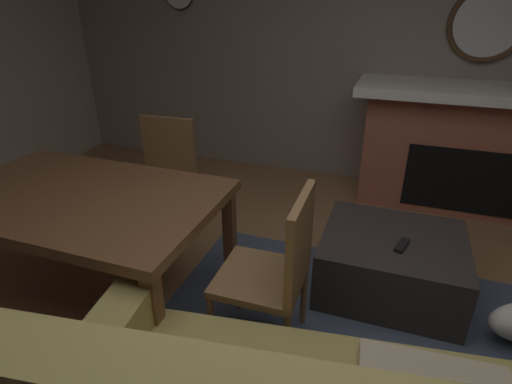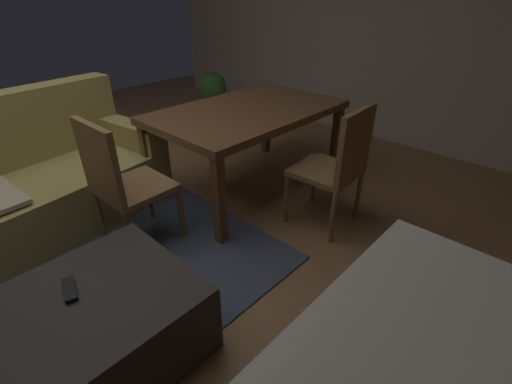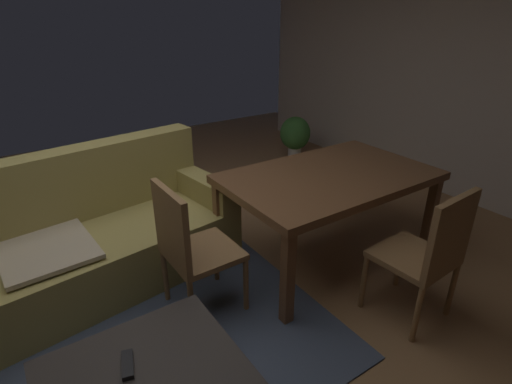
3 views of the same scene
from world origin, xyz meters
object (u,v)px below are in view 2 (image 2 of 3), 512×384
(ottoman_coffee_table, at_px, (99,328))
(tv_remote, at_px, (70,290))
(dining_chair_west, at_px, (120,180))
(dining_chair_south, at_px, (338,163))
(dining_table, at_px, (248,117))
(couch, at_px, (24,189))
(potted_plant, at_px, (212,89))

(ottoman_coffee_table, height_order, tv_remote, tv_remote)
(ottoman_coffee_table, height_order, dining_chair_west, dining_chair_west)
(dining_chair_south, bearing_deg, tv_remote, 170.90)
(ottoman_coffee_table, height_order, dining_table, dining_table)
(ottoman_coffee_table, distance_m, dining_chair_west, 0.95)
(dining_chair_west, bearing_deg, couch, 117.77)
(couch, distance_m, dining_table, 1.78)
(dining_chair_south, bearing_deg, dining_table, 90.34)
(dining_chair_south, bearing_deg, couch, 134.09)
(dining_chair_south, bearing_deg, ottoman_coffee_table, 173.85)
(dining_chair_west, bearing_deg, ottoman_coffee_table, -128.51)
(dining_chair_south, distance_m, potted_plant, 3.18)
(tv_remote, relative_size, dining_table, 0.10)
(couch, xyz_separation_m, dining_table, (1.58, -0.74, 0.33))
(ottoman_coffee_table, distance_m, tv_remote, 0.24)
(couch, xyz_separation_m, potted_plant, (2.89, 1.26, 0.00))
(couch, relative_size, dining_chair_west, 2.16)
(tv_remote, xyz_separation_m, potted_plant, (3.09, 2.61, -0.07))
(dining_table, bearing_deg, couch, 154.75)
(couch, distance_m, dining_chair_west, 0.86)
(couch, relative_size, dining_table, 1.27)
(ottoman_coffee_table, xyz_separation_m, dining_chair_west, (0.56, 0.70, 0.32))
(tv_remote, bearing_deg, ottoman_coffee_table, -51.24)
(ottoman_coffee_table, xyz_separation_m, potted_plant, (3.05, 2.71, 0.14))
(tv_remote, bearing_deg, potted_plant, 55.84)
(tv_remote, height_order, dining_chair_west, dining_chair_west)
(dining_table, distance_m, dining_chair_south, 0.90)
(ottoman_coffee_table, height_order, dining_chair_south, dining_chair_south)
(couch, distance_m, ottoman_coffee_table, 1.46)
(dining_table, height_order, dining_chair_south, dining_chair_south)
(tv_remote, relative_size, dining_chair_west, 0.17)
(ottoman_coffee_table, xyz_separation_m, dining_chair_south, (1.75, -0.19, 0.32))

